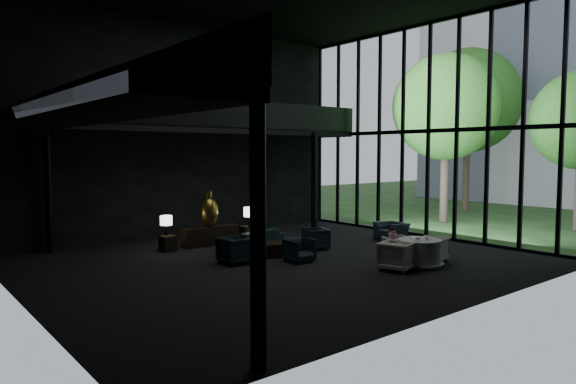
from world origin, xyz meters
TOP-DOWN VIEW (x-y plane):
  - floor at (0.00, 0.00)m, footprint 14.00×12.00m
  - wall_back at (0.00, 6.00)m, footprint 14.00×0.04m
  - wall_front at (0.00, -6.00)m, footprint 14.00×0.04m
  - wall_left at (-7.00, 0.00)m, footprint 0.04×12.00m
  - curtain_wall at (6.95, 0.00)m, footprint 0.20×12.00m
  - mezzanine_left at (-6.00, 0.00)m, footprint 2.00×12.00m
  - mezzanine_back at (1.00, 5.00)m, footprint 12.00×2.00m
  - railing_left at (-5.00, 0.00)m, footprint 0.06×12.00m
  - railing_back at (1.00, 4.00)m, footprint 12.00×0.06m
  - column_sw at (-5.00, -5.70)m, footprint 0.24×0.24m
  - column_nw at (-5.00, 5.70)m, footprint 0.24×0.24m
  - column_ne at (4.80, 4.00)m, footprint 0.24×0.24m
  - tree_near at (11.00, 2.00)m, footprint 4.80×4.80m
  - tree_far at (16.00, 4.00)m, footprint 5.60×5.60m
  - console at (-0.35, 3.60)m, footprint 2.03×0.46m
  - bronze_urn at (-0.35, 3.68)m, footprint 0.65×0.65m
  - side_table_left at (-1.95, 3.57)m, footprint 0.46×0.46m
  - table_lamp_left at (-1.95, 3.67)m, footprint 0.39×0.39m
  - side_table_right at (1.25, 3.70)m, footprint 0.47×0.47m
  - table_lamp_right at (1.25, 3.54)m, footprint 0.42×0.42m
  - sofa at (0.37, 2.05)m, footprint 2.52×1.30m
  - lounge_armchair_west at (-1.26, 0.62)m, footprint 0.88×0.93m
  - lounge_armchair_east at (1.99, 0.78)m, footprint 0.91×0.94m
  - lounge_armchair_south at (0.31, -0.37)m, footprint 0.71×0.67m
  - window_armchair at (5.24, 0.27)m, footprint 0.77×1.06m
  - coffee_table at (0.23, 0.84)m, footprint 1.22×1.22m
  - dining_table at (2.61, -2.90)m, footprint 1.39×1.39m
  - dining_chair_north at (2.75, -2.06)m, footprint 0.94×0.92m
  - dining_chair_east at (3.42, -2.78)m, footprint 0.90×0.94m
  - dining_chair_west at (1.66, -2.87)m, footprint 1.12×1.16m
  - child at (2.54, -2.00)m, footprint 0.26×0.26m
  - plate_a at (2.42, -3.00)m, footprint 0.34×0.34m
  - plate_b at (2.75, -2.63)m, footprint 0.29×0.29m
  - saucer at (2.86, -3.04)m, footprint 0.18×0.18m
  - coffee_cup at (2.78, -3.02)m, footprint 0.10×0.10m
  - cereal_bowl at (2.56, -2.87)m, footprint 0.16×0.16m
  - cream_pot at (2.62, -3.13)m, footprint 0.06×0.06m

SIDE VIEW (x-z plane):
  - floor at x=0.00m, z-range -0.01..0.01m
  - coffee_table at x=0.23m, z-range 0.00..0.41m
  - side_table_left at x=-1.95m, z-range 0.00..0.50m
  - side_table_right at x=1.25m, z-range 0.00..0.51m
  - console at x=-0.35m, z-range 0.00..0.65m
  - dining_table at x=2.61m, z-range -0.05..0.70m
  - lounge_armchair_south at x=0.31m, z-range 0.00..0.73m
  - dining_chair_north at x=2.75m, z-range 0.00..0.77m
  - lounge_armchair_east at x=1.99m, z-range 0.00..0.77m
  - dining_chair_east at x=3.42m, z-range 0.00..0.80m
  - window_armchair at x=5.24m, z-range 0.00..0.86m
  - lounge_armchair_west at x=-1.26m, z-range 0.00..0.94m
  - sofa at x=0.37m, z-range 0.00..0.95m
  - dining_chair_west at x=1.66m, z-range 0.00..0.97m
  - child at x=2.54m, z-range 0.45..1.00m
  - saucer at x=2.86m, z-range 0.75..0.76m
  - plate_a at x=2.42m, z-range 0.75..0.77m
  - plate_b at x=2.75m, z-range 0.75..0.77m
  - cream_pot at x=2.62m, z-range 0.75..0.81m
  - cereal_bowl at x=2.56m, z-range 0.75..0.83m
  - coffee_cup at x=2.78m, z-range 0.76..0.82m
  - table_lamp_left at x=-1.95m, z-range 0.64..1.29m
  - table_lamp_right at x=1.25m, z-range 0.67..1.37m
  - bronze_urn at x=-0.35m, z-range 0.56..1.78m
  - column_sw at x=-5.00m, z-range 0.00..4.00m
  - column_nw at x=-5.00m, z-range 0.00..4.00m
  - column_ne at x=4.80m, z-range 0.00..4.00m
  - wall_back at x=0.00m, z-range 0.00..8.00m
  - wall_front at x=0.00m, z-range 0.00..8.00m
  - wall_left at x=-7.00m, z-range 0.00..8.00m
  - curtain_wall at x=6.95m, z-range 0.00..8.00m
  - mezzanine_left at x=-6.00m, z-range 3.88..4.12m
  - mezzanine_back at x=1.00m, z-range 3.88..4.12m
  - railing_left at x=-5.00m, z-range 4.10..5.10m
  - railing_back at x=1.00m, z-range 4.10..5.10m
  - tree_near at x=11.00m, z-range 1.41..9.06m
  - tree_far at x=16.00m, z-range 1.59..10.39m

